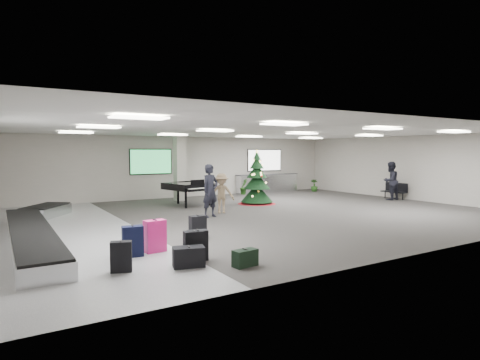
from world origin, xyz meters
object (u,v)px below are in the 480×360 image
grand_piano (188,187)px  bench (395,190)px  baggage_carousel (35,229)px  service_counter (267,183)px  potted_plant_left (243,187)px  christmas_tree (257,185)px  potted_plant_right (314,185)px  pink_suitcase (155,236)px  traveler_bench (390,181)px  traveler_a (210,191)px  traveler_b (221,193)px

grand_piano → bench: (9.99, -3.21, -0.38)m
baggage_carousel → service_counter: size_ratio=2.40×
service_counter → potted_plant_left: bearing=-171.6°
christmas_tree → potted_plant_left: size_ratio=2.91×
service_counter → grand_piano: (-6.40, -2.94, 0.30)m
potted_plant_right → pink_suitcase: bearing=-145.3°
traveler_bench → potted_plant_left: size_ratio=2.21×
potted_plant_left → traveler_a: bearing=-130.7°
pink_suitcase → traveler_bench: 14.10m
bench → christmas_tree: bearing=162.7°
service_counter → christmas_tree: christmas_tree is taller
potted_plant_left → potted_plant_right: 4.64m
traveler_a → traveler_b: 1.08m
baggage_carousel → traveler_b: 6.73m
grand_piano → potted_plant_left: (4.56, 2.67, -0.41)m
baggage_carousel → service_counter: service_counter is taller
potted_plant_right → baggage_carousel: bearing=-160.0°
grand_piano → potted_plant_left: bearing=18.1°
traveler_bench → service_counter: bearing=-66.5°
traveler_bench → potted_plant_left: traveler_bench is taller
baggage_carousel → service_counter: bearing=27.7°
pink_suitcase → bench: bench is taller
baggage_carousel → traveler_bench: bearing=1.5°
service_counter → christmas_tree: 5.36m
pink_suitcase → traveler_bench: (13.53, 3.92, 0.57)m
pink_suitcase → christmas_tree: 9.40m
traveler_bench → potted_plant_right: bearing=-89.1°
baggage_carousel → bench: 16.44m
christmas_tree → potted_plant_right: bearing=25.9°
baggage_carousel → pink_suitcase: bearing=-56.8°
traveler_b → traveler_bench: bearing=25.2°
grand_piano → potted_plant_right: 9.35m
baggage_carousel → traveler_bench: (15.83, 0.40, 0.74)m
grand_piano → traveler_b: traveler_b is taller
grand_piano → traveler_b: 2.74m
grand_piano → potted_plant_right: grand_piano is taller
baggage_carousel → traveler_b: (6.62, 1.06, 0.56)m
pink_suitcase → traveler_b: 6.31m
traveler_bench → potted_plant_right: traveler_bench is taller
traveler_b → potted_plant_right: 10.08m
pink_suitcase → grand_piano: grand_piano is taller
pink_suitcase → grand_piano: (4.14, 7.31, 0.46)m
baggage_carousel → traveler_bench: 15.85m
christmas_tree → traveler_bench: size_ratio=1.32×
baggage_carousel → traveler_b: size_ratio=6.26×
baggage_carousel → bench: (16.43, 0.58, 0.25)m
traveler_b → potted_plant_right: size_ratio=2.09×
baggage_carousel → christmas_tree: (9.36, 2.67, 0.65)m
pink_suitcase → traveler_a: bearing=42.1°
service_counter → christmas_tree: (-3.48, -4.06, 0.32)m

